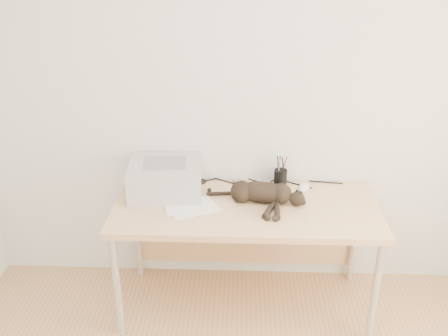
{
  "coord_description": "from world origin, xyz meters",
  "views": [
    {
      "loc": [
        -0.03,
        -1.25,
        2.2
      ],
      "look_at": [
        -0.13,
        1.34,
        1.01
      ],
      "focal_mm": 40.0,
      "sensor_mm": 36.0,
      "label": 1
    }
  ],
  "objects_px": {
    "printer": "(165,178)",
    "mouse": "(304,185)",
    "cat": "(260,193)",
    "pen_cup": "(280,178)",
    "desk": "(246,218)",
    "mug": "(193,177)"
  },
  "relations": [
    {
      "from": "mug",
      "to": "mouse",
      "type": "xyz_separation_m",
      "value": [
        0.72,
        -0.03,
        -0.03
      ]
    },
    {
      "from": "mouse",
      "to": "cat",
      "type": "bearing_deg",
      "value": -121.61
    },
    {
      "from": "printer",
      "to": "mug",
      "type": "xyz_separation_m",
      "value": [
        0.16,
        0.12,
        -0.05
      ]
    },
    {
      "from": "mug",
      "to": "pen_cup",
      "type": "height_order",
      "value": "pen_cup"
    },
    {
      "from": "printer",
      "to": "mouse",
      "type": "distance_m",
      "value": 0.89
    },
    {
      "from": "printer",
      "to": "mug",
      "type": "bearing_deg",
      "value": 38.28
    },
    {
      "from": "pen_cup",
      "to": "cat",
      "type": "bearing_deg",
      "value": -121.24
    },
    {
      "from": "printer",
      "to": "cat",
      "type": "height_order",
      "value": "printer"
    },
    {
      "from": "desk",
      "to": "pen_cup",
      "type": "xyz_separation_m",
      "value": [
        0.22,
        0.19,
        0.19
      ]
    },
    {
      "from": "printer",
      "to": "mouse",
      "type": "relative_size",
      "value": 3.99
    },
    {
      "from": "mug",
      "to": "mouse",
      "type": "relative_size",
      "value": 0.87
    },
    {
      "from": "desk",
      "to": "cat",
      "type": "distance_m",
      "value": 0.21
    },
    {
      "from": "cat",
      "to": "pen_cup",
      "type": "height_order",
      "value": "pen_cup"
    },
    {
      "from": "mouse",
      "to": "printer",
      "type": "bearing_deg",
      "value": -150.18
    },
    {
      "from": "desk",
      "to": "printer",
      "type": "relative_size",
      "value": 3.35
    },
    {
      "from": "cat",
      "to": "mouse",
      "type": "distance_m",
      "value": 0.36
    },
    {
      "from": "printer",
      "to": "pen_cup",
      "type": "height_order",
      "value": "same"
    },
    {
      "from": "pen_cup",
      "to": "mouse",
      "type": "xyz_separation_m",
      "value": [
        0.15,
        -0.03,
        -0.04
      ]
    },
    {
      "from": "mug",
      "to": "pen_cup",
      "type": "xyz_separation_m",
      "value": [
        0.57,
        -0.0,
        0.01
      ]
    },
    {
      "from": "mug",
      "to": "mouse",
      "type": "height_order",
      "value": "mug"
    },
    {
      "from": "mouse",
      "to": "mug",
      "type": "bearing_deg",
      "value": -158.65
    },
    {
      "from": "cat",
      "to": "mouse",
      "type": "relative_size",
      "value": 5.08
    }
  ]
}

